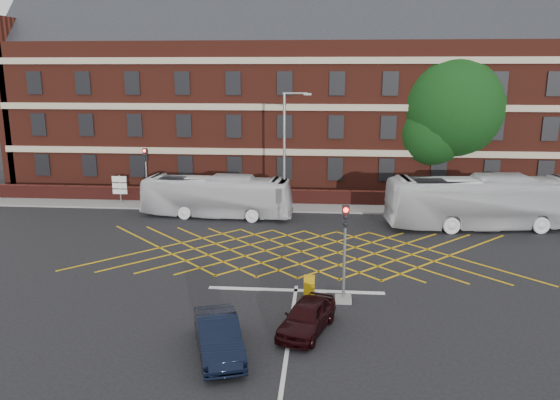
# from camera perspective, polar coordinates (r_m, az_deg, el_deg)

# --- Properties ---
(ground) EXTENTS (120.00, 120.00, 0.00)m
(ground) POSITION_cam_1_polar(r_m,az_deg,el_deg) (28.36, 2.06, -6.71)
(ground) COLOR black
(ground) RESTS_ON ground
(victorian_building) EXTENTS (51.00, 12.17, 20.40)m
(victorian_building) POSITION_cam_1_polar(r_m,az_deg,el_deg) (48.67, 3.73, 11.08)
(victorian_building) COLOR #511E14
(victorian_building) RESTS_ON ground
(boundary_wall) EXTENTS (56.00, 0.50, 1.10)m
(boundary_wall) POSITION_cam_1_polar(r_m,az_deg,el_deg) (40.69, 2.97, 0.29)
(boundary_wall) COLOR #491813
(boundary_wall) RESTS_ON ground
(far_pavement) EXTENTS (60.00, 3.00, 0.12)m
(far_pavement) POSITION_cam_1_polar(r_m,az_deg,el_deg) (39.83, 2.91, -0.72)
(far_pavement) COLOR slate
(far_pavement) RESTS_ON ground
(box_junction_hatching) EXTENTS (8.22, 8.22, 0.02)m
(box_junction_hatching) POSITION_cam_1_polar(r_m,az_deg,el_deg) (30.25, 2.25, -5.40)
(box_junction_hatching) COLOR #CC990C
(box_junction_hatching) RESTS_ON ground
(stop_line) EXTENTS (8.00, 0.30, 0.02)m
(stop_line) POSITION_cam_1_polar(r_m,az_deg,el_deg) (25.10, 1.66, -9.42)
(stop_line) COLOR silver
(stop_line) RESTS_ON ground
(centre_line) EXTENTS (0.15, 14.00, 0.02)m
(centre_line) POSITION_cam_1_polar(r_m,az_deg,el_deg) (19.28, 0.53, -16.88)
(centre_line) COLOR silver
(centre_line) RESTS_ON ground
(bus_left) EXTENTS (10.35, 3.22, 2.84)m
(bus_left) POSITION_cam_1_polar(r_m,az_deg,el_deg) (37.30, -6.64, 0.38)
(bus_left) COLOR silver
(bus_left) RESTS_ON ground
(bus_right) EXTENTS (12.29, 4.00, 3.36)m
(bus_right) POSITION_cam_1_polar(r_m,az_deg,el_deg) (36.56, 20.47, -0.22)
(bus_right) COLOR silver
(bus_right) RESTS_ON ground
(car_navy) EXTENTS (2.62, 4.33, 1.35)m
(car_navy) POSITION_cam_1_polar(r_m,az_deg,el_deg) (19.79, -6.45, -13.94)
(car_navy) COLOR black
(car_navy) RESTS_ON ground
(car_maroon) EXTENTS (2.50, 3.88, 1.23)m
(car_maroon) POSITION_cam_1_polar(r_m,az_deg,el_deg) (21.24, 2.83, -12.05)
(car_maroon) COLOR black
(car_maroon) RESTS_ON ground
(deciduous_tree) EXTENTS (8.75, 8.75, 11.33)m
(deciduous_tree) POSITION_cam_1_polar(r_m,az_deg,el_deg) (46.01, 17.19, 8.55)
(deciduous_tree) COLOR black
(deciduous_tree) RESTS_ON ground
(traffic_light_near) EXTENTS (0.70, 0.70, 4.27)m
(traffic_light_near) POSITION_cam_1_polar(r_m,az_deg,el_deg) (23.49, 6.73, -6.54)
(traffic_light_near) COLOR slate
(traffic_light_near) RESTS_ON ground
(traffic_light_far) EXTENTS (0.70, 0.70, 4.27)m
(traffic_light_far) POSITION_cam_1_polar(r_m,az_deg,el_deg) (41.12, -13.75, 1.79)
(traffic_light_far) COLOR slate
(traffic_light_far) RESTS_ON ground
(street_lamp) EXTENTS (2.25, 1.00, 8.37)m
(street_lamp) POSITION_cam_1_polar(r_m,az_deg,el_deg) (36.62, 0.55, 2.49)
(street_lamp) COLOR slate
(street_lamp) RESTS_ON ground
(direction_signs) EXTENTS (1.10, 0.16, 2.20)m
(direction_signs) POSITION_cam_1_polar(r_m,az_deg,el_deg) (42.33, -16.40, 1.42)
(direction_signs) COLOR gray
(direction_signs) RESTS_ON ground
(utility_cabinet) EXTENTS (0.47, 0.41, 0.92)m
(utility_cabinet) POSITION_cam_1_polar(r_m,az_deg,el_deg) (24.41, 3.08, -8.97)
(utility_cabinet) COLOR #C7950B
(utility_cabinet) RESTS_ON ground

